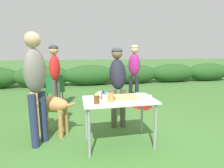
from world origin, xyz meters
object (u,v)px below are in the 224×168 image
object	(u,v)px
hot_sauce_bottle	(103,95)
standing_person_in_olive_jacket	(36,79)
beer_bottle	(97,98)
standing_person_in_red_jacket	(134,67)
paper_cup_stack	(105,97)
standing_person_in_gray_fleece	(55,70)
dog	(49,106)
plate_stack	(92,99)
cooler_box	(141,101)
mixing_bowl	(102,94)
mayo_bottle	(105,98)
spice_jar	(111,96)
standing_person_in_navy_coat	(118,77)
food_tray	(125,97)
folding_table	(119,104)
camp_chair_green_behind_table	(54,88)

from	to	relation	value
hot_sauce_bottle	standing_person_in_olive_jacket	bearing A→B (deg)	167.60
beer_bottle	standing_person_in_red_jacket	bearing A→B (deg)	59.88
paper_cup_stack	standing_person_in_gray_fleece	bearing A→B (deg)	115.18
dog	hot_sauce_bottle	bearing A→B (deg)	-95.41
plate_stack	standing_person_in_red_jacket	distance (m)	2.60
standing_person_in_gray_fleece	cooler_box	xyz separation A→B (m)	(2.15, -0.19, -0.86)
mixing_bowl	mayo_bottle	xyz separation A→B (m)	(-0.02, -0.40, 0.04)
mixing_bowl	standing_person_in_olive_jacket	size ratio (longest dim) A/B	0.12
paper_cup_stack	spice_jar	xyz separation A→B (m)	(0.06, -0.09, 0.04)
mixing_bowl	dog	size ratio (longest dim) A/B	0.23
standing_person_in_gray_fleece	standing_person_in_red_jacket	size ratio (longest dim) A/B	0.98
standing_person_in_navy_coat	standing_person_in_olive_jacket	size ratio (longest dim) A/B	0.88
food_tray	standing_person_in_olive_jacket	bearing A→B (deg)	168.17
food_tray	dog	distance (m)	1.37
plate_stack	hot_sauce_bottle	world-z (taller)	hot_sauce_bottle
food_tray	cooler_box	bearing A→B (deg)	60.99
standing_person_in_gray_fleece	folding_table	bearing A→B (deg)	-116.80
food_tray	plate_stack	bearing A→B (deg)	177.01
mixing_bowl	standing_person_in_gray_fleece	world-z (taller)	standing_person_in_gray_fleece
standing_person_in_red_jacket	folding_table	bearing A→B (deg)	-78.99
spice_jar	folding_table	bearing A→B (deg)	39.45
standing_person_in_navy_coat	cooler_box	size ratio (longest dim) A/B	2.67
hot_sauce_bottle	cooler_box	xyz separation A→B (m)	(1.27, 1.65, -0.64)
standing_person_in_navy_coat	standing_person_in_olive_jacket	distance (m)	1.47
folding_table	camp_chair_green_behind_table	distance (m)	2.68
mixing_bowl	camp_chair_green_behind_table	xyz separation A→B (m)	(-0.99, 2.18, -0.32)
food_tray	standing_person_in_gray_fleece	xyz separation A→B (m)	(-1.21, 1.90, 0.27)
paper_cup_stack	mixing_bowl	bearing A→B (deg)	94.78
dog	camp_chair_green_behind_table	xyz separation A→B (m)	(-0.11, 1.77, -0.05)
paper_cup_stack	standing_person_in_gray_fleece	size ratio (longest dim) A/B	0.06
folding_table	paper_cup_stack	bearing A→B (deg)	-170.38
folding_table	standing_person_in_olive_jacket	xyz separation A→B (m)	(-1.23, 0.26, 0.39)
hot_sauce_bottle	mayo_bottle	world-z (taller)	mayo_bottle
spice_jar	plate_stack	bearing A→B (deg)	151.14
cooler_box	food_tray	bearing A→B (deg)	-66.04
folding_table	spice_jar	size ratio (longest dim) A/B	6.13
plate_stack	food_tray	bearing A→B (deg)	-2.99
food_tray	folding_table	bearing A→B (deg)	168.95
mayo_bottle	dog	size ratio (longest dim) A/B	0.21
mixing_bowl	mayo_bottle	size ratio (longest dim) A/B	1.12
standing_person_in_red_jacket	cooler_box	distance (m)	0.99
hot_sauce_bottle	food_tray	bearing A→B (deg)	-10.07
mayo_bottle	cooler_box	bearing A→B (deg)	55.83
hot_sauce_bottle	beer_bottle	bearing A→B (deg)	-121.79
standing_person_in_red_jacket	hot_sauce_bottle	bearing A→B (deg)	-84.50
hot_sauce_bottle	standing_person_in_red_jacket	size ratio (longest dim) A/B	0.08
standing_person_in_gray_fleece	mayo_bottle	bearing A→B (deg)	-125.17
dog	beer_bottle	bearing A→B (deg)	-108.53
paper_cup_stack	spice_jar	size ratio (longest dim) A/B	0.57
mixing_bowl	hot_sauce_bottle	distance (m)	0.15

